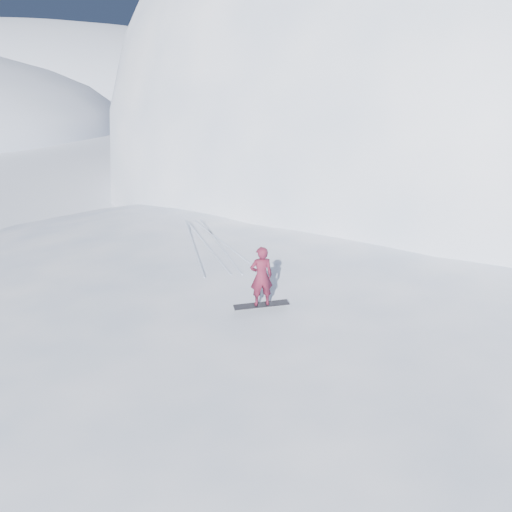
% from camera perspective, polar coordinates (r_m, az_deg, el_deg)
% --- Properties ---
extents(ground, '(400.00, 400.00, 0.00)m').
position_cam_1_polar(ground, '(15.07, -0.59, -12.50)').
color(ground, white).
rests_on(ground, ground).
extents(near_ridge, '(36.00, 28.00, 4.80)m').
position_cam_1_polar(near_ridge, '(17.71, 1.28, -6.65)').
color(near_ridge, white).
rests_on(near_ridge, ground).
extents(summit_peak, '(60.00, 56.00, 56.00)m').
position_cam_1_polar(summit_peak, '(45.75, 23.22, 10.10)').
color(summit_peak, white).
rests_on(summit_peak, ground).
extents(peak_shoulder, '(28.00, 24.00, 18.00)m').
position_cam_1_polar(peak_shoulder, '(35.32, 11.18, 8.17)').
color(peak_shoulder, white).
rests_on(peak_shoulder, ground).
extents(far_ridge_c, '(140.00, 90.00, 36.00)m').
position_cam_1_polar(far_ridge_c, '(128.34, -27.09, 16.67)').
color(far_ridge_c, white).
rests_on(far_ridge_c, ground).
extents(wind_bumps, '(16.00, 14.40, 1.00)m').
position_cam_1_polar(wind_bumps, '(16.78, -3.51, -8.49)').
color(wind_bumps, white).
rests_on(wind_bumps, ground).
extents(snowboard, '(1.60, 0.40, 0.03)m').
position_cam_1_polar(snowboard, '(13.03, 0.65, -6.11)').
color(snowboard, black).
rests_on(snowboard, near_ridge).
extents(snowboarder, '(0.67, 0.46, 1.76)m').
position_cam_1_polar(snowboarder, '(12.62, 0.67, -2.56)').
color(snowboarder, maroon).
rests_on(snowboarder, snowboard).
extents(board_tracks, '(2.51, 5.98, 0.04)m').
position_cam_1_polar(board_tracks, '(17.49, -5.73, 1.63)').
color(board_tracks, silver).
rests_on(board_tracks, ground).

